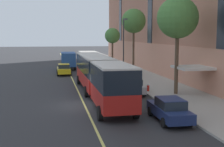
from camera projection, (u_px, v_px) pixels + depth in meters
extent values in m
plane|color=#303033|center=(82.00, 105.00, 25.22)|extent=(260.00, 260.00, 0.00)
cube|color=#ADA89E|center=(176.00, 93.00, 29.88)|extent=(5.84, 160.00, 0.15)
cube|color=tan|center=(221.00, 74.00, 27.23)|extent=(0.14, 110.00, 4.40)
cube|color=silver|center=(193.00, 68.00, 29.15)|extent=(3.20, 3.40, 0.24)
cube|color=red|center=(94.00, 78.00, 31.95)|extent=(2.54, 11.64, 1.27)
cube|color=black|center=(94.00, 64.00, 31.77)|extent=(2.56, 11.64, 1.56)
cube|color=silver|center=(94.00, 56.00, 31.67)|extent=(2.57, 11.64, 0.12)
cube|color=#19232D|center=(87.00, 61.00, 37.48)|extent=(2.26, 0.10, 1.17)
cube|color=orange|center=(87.00, 55.00, 37.39)|extent=(1.72, 0.07, 0.28)
cube|color=black|center=(87.00, 76.00, 37.72)|extent=(2.41, 0.14, 0.24)
cube|color=white|center=(80.00, 74.00, 37.52)|extent=(0.28, 0.06, 0.18)
cube|color=white|center=(94.00, 74.00, 37.85)|extent=(0.28, 0.06, 0.18)
cylinder|color=#595651|center=(104.00, 79.00, 25.71)|extent=(2.34, 1.02, 2.33)
cube|color=red|center=(113.00, 96.00, 22.35)|extent=(2.50, 6.12, 1.27)
cube|color=black|center=(113.00, 77.00, 22.18)|extent=(2.51, 6.12, 1.56)
cube|color=silver|center=(113.00, 65.00, 22.07)|extent=(2.53, 6.12, 0.12)
cylinder|color=black|center=(78.00, 80.00, 35.76)|extent=(0.31, 1.00, 1.00)
cylinder|color=black|center=(100.00, 79.00, 36.24)|extent=(0.31, 1.00, 1.00)
cylinder|color=black|center=(86.00, 92.00, 28.41)|extent=(0.31, 1.00, 1.00)
cylinder|color=black|center=(112.00, 91.00, 28.89)|extent=(0.31, 1.00, 1.00)
cylinder|color=black|center=(100.00, 113.00, 20.57)|extent=(0.31, 1.00, 1.00)
cylinder|color=black|center=(136.00, 111.00, 21.05)|extent=(0.31, 1.00, 1.00)
cube|color=navy|center=(95.00, 62.00, 56.88)|extent=(1.81, 4.26, 0.64)
cube|color=#232D38|center=(95.00, 59.00, 56.60)|extent=(1.59, 1.92, 0.56)
cube|color=navy|center=(95.00, 58.00, 56.56)|extent=(1.55, 1.83, 0.04)
cylinder|color=black|center=(89.00, 64.00, 58.04)|extent=(0.22, 0.64, 0.64)
cylinder|color=black|center=(98.00, 63.00, 58.37)|extent=(0.22, 0.64, 0.64)
cylinder|color=black|center=(91.00, 65.00, 55.47)|extent=(0.22, 0.64, 0.64)
cylinder|color=black|center=(101.00, 65.00, 55.80)|extent=(0.22, 0.64, 0.64)
cube|color=#B21E19|center=(109.00, 73.00, 41.39)|extent=(1.82, 4.56, 0.64)
cube|color=#232D38|center=(110.00, 68.00, 41.09)|extent=(1.58, 2.06, 0.56)
cube|color=#B21E19|center=(110.00, 66.00, 41.06)|extent=(1.54, 1.97, 0.04)
cylinder|color=black|center=(101.00, 74.00, 42.63)|extent=(0.23, 0.64, 0.64)
cylinder|color=black|center=(114.00, 74.00, 42.97)|extent=(0.23, 0.64, 0.64)
cylinder|color=black|center=(105.00, 77.00, 39.89)|extent=(0.23, 0.64, 0.64)
cylinder|color=black|center=(118.00, 76.00, 40.23)|extent=(0.23, 0.64, 0.64)
cube|color=navy|center=(169.00, 111.00, 20.51)|extent=(1.85, 4.75, 0.64)
cube|color=#232D38|center=(170.00, 103.00, 20.20)|extent=(1.58, 2.16, 0.56)
cube|color=navy|center=(171.00, 99.00, 20.16)|extent=(1.54, 2.06, 0.04)
cylinder|color=black|center=(150.00, 111.00, 21.84)|extent=(0.24, 0.65, 0.64)
cylinder|color=black|center=(173.00, 110.00, 22.11)|extent=(0.24, 0.65, 0.64)
cylinder|color=black|center=(164.00, 123.00, 18.98)|extent=(0.24, 0.65, 0.64)
cylinder|color=black|center=(190.00, 122.00, 19.25)|extent=(0.24, 0.65, 0.64)
cube|color=#B7B7BC|center=(132.00, 87.00, 29.93)|extent=(1.97, 4.63, 0.64)
cube|color=#232D38|center=(132.00, 81.00, 29.63)|extent=(1.66, 2.11, 0.56)
cube|color=#B7B7BC|center=(132.00, 78.00, 29.59)|extent=(1.62, 2.02, 0.04)
cylinder|color=black|center=(120.00, 88.00, 31.22)|extent=(0.24, 0.65, 0.64)
cylinder|color=black|center=(137.00, 88.00, 31.49)|extent=(0.24, 0.65, 0.64)
cylinder|color=black|center=(125.00, 94.00, 28.45)|extent=(0.24, 0.65, 0.64)
cylinder|color=black|center=(144.00, 93.00, 28.71)|extent=(0.24, 0.65, 0.64)
cube|color=#B21E19|center=(100.00, 66.00, 50.28)|extent=(1.84, 4.64, 0.64)
cube|color=#232D38|center=(100.00, 62.00, 49.99)|extent=(1.56, 2.11, 0.56)
cube|color=#B21E19|center=(100.00, 61.00, 49.95)|extent=(1.53, 2.02, 0.04)
cylinder|color=black|center=(94.00, 67.00, 51.52)|extent=(0.24, 0.65, 0.64)
cylinder|color=black|center=(104.00, 67.00, 51.88)|extent=(0.24, 0.65, 0.64)
cylinder|color=black|center=(97.00, 69.00, 48.76)|extent=(0.24, 0.65, 0.64)
cylinder|color=black|center=(107.00, 69.00, 49.12)|extent=(0.24, 0.65, 0.64)
cube|color=#285199|center=(68.00, 59.00, 50.21)|extent=(2.33, 5.36, 2.11)
cube|color=#285199|center=(68.00, 60.00, 53.90)|extent=(2.13, 1.75, 1.60)
cube|color=#1E2833|center=(68.00, 59.00, 54.73)|extent=(1.87, 0.13, 0.80)
cylinder|color=black|center=(62.00, 65.00, 53.83)|extent=(0.28, 0.85, 0.84)
cylinder|color=black|center=(74.00, 65.00, 54.17)|extent=(0.28, 0.85, 0.84)
cylinder|color=black|center=(62.00, 68.00, 49.48)|extent=(0.28, 0.85, 0.84)
cylinder|color=black|center=(75.00, 68.00, 49.82)|extent=(0.28, 0.85, 0.84)
cube|color=yellow|center=(64.00, 70.00, 44.30)|extent=(1.78, 4.58, 0.64)
cube|color=#232D38|center=(64.00, 66.00, 44.00)|extent=(1.56, 2.06, 0.56)
cube|color=yellow|center=(64.00, 64.00, 43.96)|extent=(1.52, 1.97, 0.04)
cylinder|color=black|center=(57.00, 71.00, 45.55)|extent=(0.22, 0.64, 0.64)
cylinder|color=black|center=(69.00, 71.00, 45.88)|extent=(0.22, 0.64, 0.64)
cylinder|color=black|center=(58.00, 74.00, 42.79)|extent=(0.22, 0.64, 0.64)
cylinder|color=black|center=(71.00, 74.00, 43.12)|extent=(0.22, 0.64, 0.64)
cylinder|color=brown|center=(177.00, 62.00, 29.00)|extent=(0.35, 0.35, 6.01)
sphere|color=#4C843D|center=(178.00, 18.00, 28.50)|extent=(3.81, 3.81, 3.81)
cylinder|color=brown|center=(133.00, 51.00, 44.29)|extent=(0.29, 0.29, 6.50)
sphere|color=#4C843D|center=(134.00, 21.00, 43.77)|extent=(3.41, 3.41, 3.41)
cylinder|color=brown|center=(112.00, 52.00, 59.73)|extent=(0.33, 0.33, 4.54)
sphere|color=#4C843D|center=(112.00, 36.00, 59.35)|extent=(2.91, 2.91, 2.91)
cylinder|color=#2D2D30|center=(124.00, 48.00, 41.24)|extent=(0.16, 0.16, 7.63)
cylinder|color=#2D2D30|center=(125.00, 19.00, 40.24)|extent=(0.10, 1.10, 0.10)
cube|color=#3D3D3F|center=(126.00, 19.00, 39.71)|extent=(0.36, 0.60, 0.20)
cylinder|color=red|center=(148.00, 88.00, 30.66)|extent=(0.24, 0.24, 0.55)
sphere|color=silver|center=(148.00, 85.00, 30.62)|extent=(0.20, 0.20, 0.20)
cylinder|color=silver|center=(147.00, 88.00, 30.62)|extent=(0.10, 0.09, 0.09)
cylinder|color=silver|center=(150.00, 88.00, 30.68)|extent=(0.10, 0.09, 0.09)
cube|color=#E0D66B|center=(81.00, 98.00, 28.17)|extent=(0.16, 140.00, 0.01)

